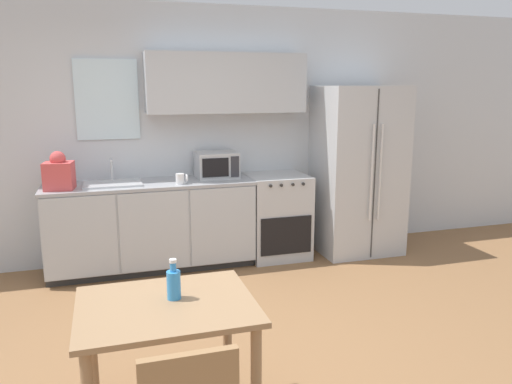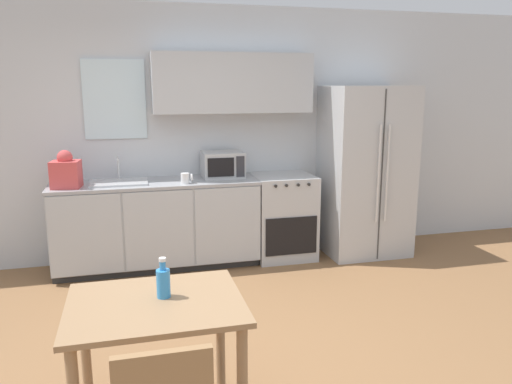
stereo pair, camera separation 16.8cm
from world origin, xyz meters
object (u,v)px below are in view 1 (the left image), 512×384
object	(u,v)px
refrigerator	(358,170)
drink_bottle	(174,283)
microwave	(217,165)
dining_table	(167,327)
coffee_mug	(181,179)
oven_range	(277,216)

from	to	relation	value
refrigerator	drink_bottle	xyz separation A→B (m)	(-2.41, -2.47, -0.09)
microwave	dining_table	xyz separation A→B (m)	(-0.87, -2.67, -0.42)
coffee_mug	dining_table	bearing A→B (deg)	-100.49
drink_bottle	coffee_mug	bearing A→B (deg)	80.43
oven_range	drink_bottle	xyz separation A→B (m)	(-1.47, -2.53, 0.39)
refrigerator	microwave	bearing A→B (deg)	174.45
microwave	drink_bottle	world-z (taller)	microwave
coffee_mug	drink_bottle	distance (m)	2.39
refrigerator	oven_range	bearing A→B (deg)	176.18
microwave	coffee_mug	distance (m)	0.51
oven_range	refrigerator	size ratio (longest dim) A/B	0.49
refrigerator	dining_table	distance (m)	3.53
refrigerator	dining_table	bearing A→B (deg)	-134.31
oven_range	microwave	world-z (taller)	microwave
refrigerator	coffee_mug	bearing A→B (deg)	-176.77
refrigerator	drink_bottle	distance (m)	3.45
dining_table	drink_bottle	bearing A→B (deg)	45.79
oven_range	coffee_mug	distance (m)	1.20
coffee_mug	drink_bottle	bearing A→B (deg)	-99.57
coffee_mug	dining_table	world-z (taller)	coffee_mug
coffee_mug	dining_table	size ratio (longest dim) A/B	0.13
refrigerator	dining_table	xyz separation A→B (m)	(-2.46, -2.52, -0.31)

